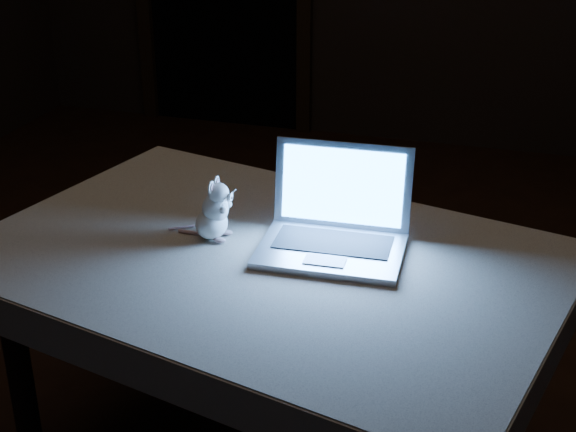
% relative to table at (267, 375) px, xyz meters
% --- Properties ---
extents(floor, '(5.00, 5.00, 0.00)m').
position_rel_table_xyz_m(floor, '(-0.10, 0.34, -0.34)').
color(floor, black).
rests_on(floor, ground).
extents(table, '(1.44, 1.10, 0.69)m').
position_rel_table_xyz_m(table, '(0.00, 0.00, 0.00)').
color(table, black).
rests_on(table, floor).
extents(tablecloth, '(1.44, 1.01, 0.10)m').
position_rel_table_xyz_m(tablecloth, '(-0.05, 0.04, 0.30)').
color(tablecloth, beige).
rests_on(tablecloth, table).
extents(laptop, '(0.36, 0.32, 0.23)m').
position_rel_table_xyz_m(laptop, '(0.15, 0.04, 0.47)').
color(laptop, '#A9A9AD').
rests_on(laptop, tablecloth).
extents(plush_mouse, '(0.14, 0.14, 0.16)m').
position_rel_table_xyz_m(plush_mouse, '(-0.15, 0.05, 0.43)').
color(plush_mouse, white).
rests_on(plush_mouse, tablecloth).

